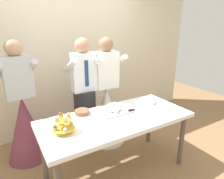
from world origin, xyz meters
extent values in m
plane|color=olive|center=(0.00, 0.00, 0.00)|extent=(8.00, 8.00, 0.00)
cube|color=beige|center=(0.00, 1.47, 1.45)|extent=(5.20, 0.10, 2.90)
cube|color=white|center=(0.00, 0.00, 0.75)|extent=(1.80, 0.80, 0.05)
cylinder|color=#564C47|center=(0.82, -0.32, 0.36)|extent=(0.06, 0.06, 0.72)
cylinder|color=#564C47|center=(-0.82, 0.32, 0.36)|extent=(0.06, 0.06, 0.72)
cylinder|color=#564C47|center=(0.82, 0.32, 0.36)|extent=(0.06, 0.06, 0.72)
cylinder|color=gold|center=(-0.64, -0.01, 0.78)|extent=(0.17, 0.17, 0.01)
cylinder|color=gold|center=(-0.64, -0.01, 0.88)|extent=(0.01, 0.01, 0.21)
cylinder|color=gold|center=(-0.64, -0.01, 0.82)|extent=(0.23, 0.23, 0.01)
cylinder|color=#D1B784|center=(-0.56, 0.00, 0.84)|extent=(0.04, 0.04, 0.03)
sphere|color=#EAB7C6|center=(-0.56, 0.00, 0.86)|extent=(0.04, 0.04, 0.04)
cylinder|color=#D1B784|center=(-0.65, 0.08, 0.84)|extent=(0.04, 0.04, 0.03)
sphere|color=white|center=(-0.65, 0.08, 0.86)|extent=(0.04, 0.04, 0.04)
cylinder|color=#D1B784|center=(-0.73, -0.01, 0.84)|extent=(0.04, 0.04, 0.03)
sphere|color=brown|center=(-0.73, -0.01, 0.86)|extent=(0.04, 0.04, 0.04)
cylinder|color=#D1B784|center=(-0.66, -0.10, 0.84)|extent=(0.04, 0.04, 0.03)
sphere|color=white|center=(-0.66, -0.10, 0.86)|extent=(0.04, 0.04, 0.04)
cylinder|color=gold|center=(-0.64, -0.01, 0.92)|extent=(0.18, 0.18, 0.01)
cylinder|color=#D1B784|center=(-0.58, 0.00, 0.93)|extent=(0.04, 0.04, 0.03)
sphere|color=#D6B27A|center=(-0.58, 0.00, 0.96)|extent=(0.04, 0.04, 0.04)
cylinder|color=#D1B784|center=(-0.65, 0.05, 0.93)|extent=(0.04, 0.04, 0.03)
sphere|color=brown|center=(-0.65, 0.05, 0.96)|extent=(0.04, 0.04, 0.04)
cylinder|color=#D1B784|center=(-0.70, -0.01, 0.93)|extent=(0.04, 0.04, 0.03)
sphere|color=beige|center=(-0.70, -0.01, 0.96)|extent=(0.04, 0.04, 0.04)
cylinder|color=#D1B784|center=(-0.64, -0.07, 0.93)|extent=(0.04, 0.04, 0.03)
sphere|color=beige|center=(-0.64, -0.07, 0.96)|extent=(0.04, 0.04, 0.04)
cube|color=silver|center=(0.05, 0.15, 0.79)|extent=(0.42, 0.31, 0.02)
sphere|color=white|center=(0.09, 0.15, 0.82)|extent=(0.07, 0.07, 0.07)
sphere|color=white|center=(0.10, 0.21, 0.83)|extent=(0.09, 0.09, 0.09)
sphere|color=white|center=(0.03, 0.22, 0.83)|extent=(0.08, 0.08, 0.08)
sphere|color=white|center=(-0.01, 0.18, 0.82)|extent=(0.07, 0.07, 0.07)
sphere|color=white|center=(-0.02, 0.12, 0.83)|extent=(0.10, 0.10, 0.10)
sphere|color=white|center=(0.03, 0.07, 0.83)|extent=(0.07, 0.07, 0.07)
sphere|color=white|center=(0.09, 0.11, 0.83)|extent=(0.08, 0.08, 0.08)
sphere|color=white|center=(0.05, 0.15, 0.84)|extent=(0.11, 0.11, 0.11)
sphere|color=#B21923|center=(0.07, 0.17, 0.89)|extent=(0.02, 0.02, 0.02)
sphere|color=#B21923|center=(0.05, 0.15, 0.88)|extent=(0.02, 0.02, 0.02)
sphere|color=#2D1938|center=(0.05, 0.15, 0.88)|extent=(0.02, 0.02, 0.02)
sphere|color=#2D1938|center=(0.06, 0.18, 0.89)|extent=(0.02, 0.02, 0.02)
sphere|color=#DB474C|center=(0.03, 0.11, 0.88)|extent=(0.02, 0.02, 0.02)
cube|color=silver|center=(0.08, 0.04, 0.80)|extent=(0.23, 0.06, 0.00)
cube|color=black|center=(0.23, 0.02, 0.81)|extent=(0.09, 0.04, 0.02)
cylinder|color=white|center=(0.62, 0.16, 0.78)|extent=(0.21, 0.21, 0.01)
cylinder|color=white|center=(0.63, 0.15, 0.79)|extent=(0.21, 0.21, 0.01)
cylinder|color=white|center=(0.62, 0.15, 0.80)|extent=(0.21, 0.21, 0.01)
cylinder|color=white|center=(0.62, 0.16, 0.81)|extent=(0.21, 0.21, 0.01)
cylinder|color=white|center=(0.62, 0.15, 0.82)|extent=(0.21, 0.21, 0.01)
cylinder|color=white|center=(-0.32, 0.28, 0.78)|extent=(0.24, 0.24, 0.01)
cylinder|color=brown|center=(-0.32, 0.28, 0.81)|extent=(0.18, 0.18, 0.05)
cylinder|color=#232328|center=(-0.10, 0.72, 0.46)|extent=(0.32, 0.32, 0.92)
cube|color=white|center=(-0.10, 0.72, 1.19)|extent=(0.35, 0.21, 0.54)
sphere|color=tan|center=(-0.10, 0.72, 1.55)|extent=(0.21, 0.21, 0.21)
cylinder|color=white|center=(-0.29, 0.73, 1.30)|extent=(0.09, 0.49, 0.28)
cylinder|color=white|center=(0.09, 0.72, 1.30)|extent=(0.09, 0.49, 0.28)
cube|color=navy|center=(-0.10, 0.62, 1.19)|extent=(0.05, 0.01, 0.36)
cone|color=white|center=(0.24, 0.69, 0.46)|extent=(0.56, 0.56, 0.92)
cube|color=white|center=(0.24, 0.69, 1.19)|extent=(0.35, 0.21, 0.54)
sphere|color=#997054|center=(0.24, 0.69, 1.55)|extent=(0.21, 0.21, 0.21)
cylinder|color=white|center=(0.06, 0.70, 1.30)|extent=(0.10, 0.49, 0.28)
cylinder|color=white|center=(0.44, 0.68, 1.30)|extent=(0.10, 0.49, 0.28)
cone|color=brown|center=(-0.92, 0.89, 0.46)|extent=(0.56, 0.56, 0.92)
cube|color=#B2B7BC|center=(-0.92, 0.89, 1.19)|extent=(0.35, 0.22, 0.54)
sphere|color=tan|center=(-0.92, 0.89, 1.55)|extent=(0.21, 0.21, 0.21)
cylinder|color=#B2B7BC|center=(-0.74, 0.91, 1.30)|extent=(0.11, 0.49, 0.28)
camera|label=1|loc=(-1.12, -1.76, 1.81)|focal=31.06mm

